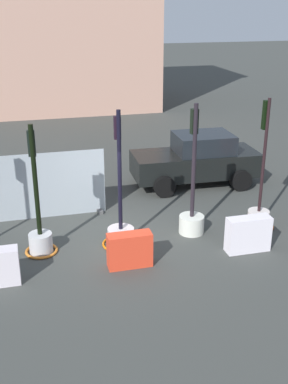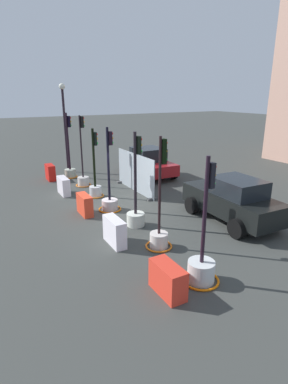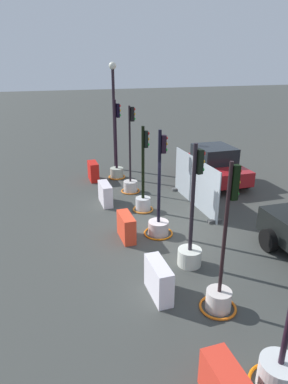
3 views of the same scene
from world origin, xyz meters
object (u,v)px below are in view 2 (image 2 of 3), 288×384
at_px(traffic_light_6, 202,265).
at_px(construction_barrier_3, 115,231).
at_px(traffic_light_1, 83,175).
at_px(car_red_compact, 149,162).
at_px(traffic_light_4, 136,208).
at_px(construction_barrier_4, 168,279).
at_px(construction_barrier_1, 64,186).
at_px(traffic_light_5, 159,231).
at_px(construction_barrier_2, 85,205).
at_px(traffic_light_0, 70,166).
at_px(traffic_light_3, 110,198).
at_px(car_black_sedan, 232,200).
at_px(street_lamp_post, 64,119).
at_px(traffic_light_2, 95,185).
at_px(construction_barrier_0, 50,172).

relative_size(traffic_light_6, construction_barrier_3, 3.04).
relative_size(traffic_light_1, car_red_compact, 0.94).
bearing_deg(traffic_light_4, construction_barrier_4, -17.11).
bearing_deg(construction_barrier_1, construction_barrier_3, 0.32).
relative_size(traffic_light_1, traffic_light_6, 1.10).
bearing_deg(traffic_light_5, construction_barrier_2, -163.37).
height_order(traffic_light_0, construction_barrier_1, traffic_light_0).
xyz_separation_m(traffic_light_3, traffic_light_5, (3.89, 0.06, 0.04)).
height_order(traffic_light_1, car_red_compact, traffic_light_1).
relative_size(traffic_light_5, car_black_sedan, 0.84).
xyz_separation_m(construction_barrier_1, construction_barrier_2, (3.08, 0.04, -0.01)).
bearing_deg(traffic_light_3, traffic_light_6, 0.20).
relative_size(traffic_light_1, construction_barrier_4, 3.48).
xyz_separation_m(construction_barrier_1, construction_barrier_3, (6.10, 0.03, 0.03)).
distance_m(traffic_light_0, construction_barrier_2, 6.24).
height_order(traffic_light_5, street_lamp_post, street_lamp_post).
xyz_separation_m(traffic_light_5, street_lamp_post, (-11.46, 0.29, 2.77)).
bearing_deg(construction_barrier_1, traffic_light_2, 49.05).
distance_m(construction_barrier_4, car_red_compact, 11.56).
xyz_separation_m(construction_barrier_2, street_lamp_post, (-7.55, 1.45, 2.92)).
height_order(traffic_light_4, construction_barrier_2, traffic_light_4).
relative_size(traffic_light_6, street_lamp_post, 0.63).
height_order(traffic_light_1, car_black_sedan, traffic_light_1).
bearing_deg(street_lamp_post, traffic_light_2, -2.46).
bearing_deg(construction_barrier_4, traffic_light_1, 173.05).
distance_m(traffic_light_2, traffic_light_3, 2.01).
bearing_deg(construction_barrier_1, construction_barrier_2, 0.72).
relative_size(construction_barrier_4, car_red_compact, 0.27).
xyz_separation_m(traffic_light_5, traffic_light_6, (2.16, -0.04, -0.08)).
bearing_deg(traffic_light_0, traffic_light_3, -0.69).
relative_size(traffic_light_2, traffic_light_6, 0.97).
height_order(construction_barrier_3, street_lamp_post, street_lamp_post).
distance_m(traffic_light_1, traffic_light_5, 7.98).
bearing_deg(construction_barrier_0, traffic_light_2, 16.30).
xyz_separation_m(traffic_light_4, car_black_sedan, (1.42, 3.47, 0.19)).
bearing_deg(traffic_light_4, construction_barrier_3, -52.54).
xyz_separation_m(traffic_light_5, construction_barrier_0, (-10.02, -1.16, -0.12)).
height_order(traffic_light_1, construction_barrier_0, traffic_light_1).
distance_m(construction_barrier_1, car_red_compact, 5.58).
relative_size(construction_barrier_0, construction_barrier_1, 0.86).
bearing_deg(traffic_light_2, construction_barrier_4, -8.13).
relative_size(construction_barrier_0, construction_barrier_3, 0.87).
xyz_separation_m(traffic_light_0, construction_barrier_4, (12.20, -1.12, -0.28)).
height_order(traffic_light_3, construction_barrier_1, traffic_light_3).
bearing_deg(traffic_light_1, traffic_light_4, 0.15).
distance_m(construction_barrier_2, car_black_sedan, 5.90).
relative_size(traffic_light_6, car_red_compact, 0.85).
bearing_deg(construction_barrier_0, car_black_sedan, 26.57).
relative_size(traffic_light_6, construction_barrier_0, 3.49).
distance_m(traffic_light_6, street_lamp_post, 13.92).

